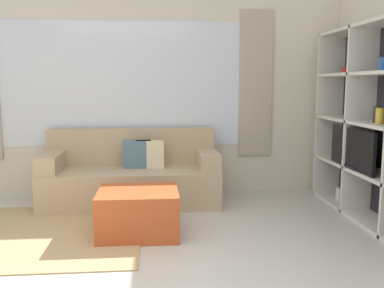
% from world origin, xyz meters
% --- Properties ---
extents(wall_back, '(6.94, 0.11, 2.70)m').
position_xyz_m(wall_back, '(0.00, 3.02, 1.36)').
color(wall_back, beige).
rests_on(wall_back, ground_plane).
extents(area_rug, '(2.40, 1.85, 0.01)m').
position_xyz_m(area_rug, '(-0.93, 1.50, 0.01)').
color(area_rug, tan).
rests_on(area_rug, ground_plane).
extents(shelving_unit, '(0.37, 2.55, 2.08)m').
position_xyz_m(shelving_unit, '(2.72, 1.51, 1.03)').
color(shelving_unit, '#232328').
rests_on(shelving_unit, ground_plane).
extents(couch_main, '(2.11, 0.85, 0.89)m').
position_xyz_m(couch_main, '(0.12, 2.56, 0.32)').
color(couch_main, tan).
rests_on(couch_main, ground_plane).
extents(ottoman, '(0.77, 0.66, 0.44)m').
position_xyz_m(ottoman, '(0.24, 1.41, 0.22)').
color(ottoman, '#B74C23').
rests_on(ottoman, ground_plane).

